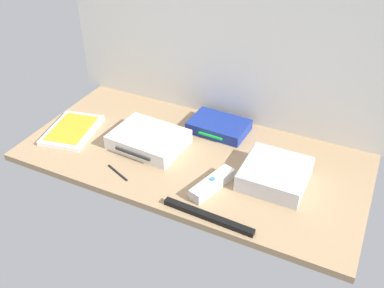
{
  "coord_description": "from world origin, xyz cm",
  "views": [
    {
      "loc": [
        43.98,
        -90.64,
        75.64
      ],
      "look_at": [
        0.0,
        0.0,
        4.0
      ],
      "focal_mm": 40.17,
      "sensor_mm": 36.0,
      "label": 1
    }
  ],
  "objects": [
    {
      "name": "ground_plane",
      "position": [
        0.0,
        0.0,
        -1.0
      ],
      "size": [
        100.0,
        48.0,
        2.0
      ],
      "primitive_type": "cube",
      "color": "#9E7F5B",
      "rests_on": "ground"
    },
    {
      "name": "back_wall",
      "position": [
        0.0,
        24.6,
        32.0
      ],
      "size": [
        110.0,
        1.2,
        64.0
      ],
      "primitive_type": "cube",
      "color": "silver",
      "rests_on": "ground"
    },
    {
      "name": "game_console",
      "position": [
        -13.84,
        -1.3,
        2.2
      ],
      "size": [
        21.93,
        17.46,
        4.4
      ],
      "rotation": [
        0.0,
        0.0,
        -0.06
      ],
      "color": "white",
      "rests_on": "ground_plane"
    },
    {
      "name": "mini_computer",
      "position": [
        25.15,
        -0.94,
        2.64
      ],
      "size": [
        17.08,
        17.08,
        5.3
      ],
      "rotation": [
        0.0,
        0.0,
        0.0
      ],
      "color": "silver",
      "rests_on": "ground_plane"
    },
    {
      "name": "game_case",
      "position": [
        -39.4,
        -5.61,
        0.76
      ],
      "size": [
        17.13,
        21.34,
        1.56
      ],
      "rotation": [
        0.0,
        0.0,
        0.2
      ],
      "color": "white",
      "rests_on": "ground_plane"
    },
    {
      "name": "network_router",
      "position": [
        1.98,
        15.4,
        1.7
      ],
      "size": [
        18.49,
        12.93,
        3.4
      ],
      "rotation": [
        0.0,
        0.0,
        -0.04
      ],
      "color": "navy",
      "rests_on": "ground_plane"
    },
    {
      "name": "remote_wand",
      "position": [
        11.23,
        -10.84,
        1.51
      ],
      "size": [
        7.6,
        15.22,
        3.4
      ],
      "rotation": [
        0.0,
        0.0,
        -0.28
      ],
      "color": "white",
      "rests_on": "ground_plane"
    },
    {
      "name": "sensor_bar",
      "position": [
        14.79,
        -21.55,
        0.7
      ],
      "size": [
        24.05,
        2.73,
        1.4
      ],
      "primitive_type": "cube",
      "rotation": [
        0.0,
        0.0,
        -0.04
      ],
      "color": "black",
      "rests_on": "ground_plane"
    },
    {
      "name": "stylus_pen",
      "position": [
        -14.95,
        -16.5,
        0.35
      ],
      "size": [
        8.61,
        4.02,
        0.7
      ],
      "primitive_type": "cylinder",
      "rotation": [
        0.0,
        1.57,
        2.76
      ],
      "color": "black",
      "rests_on": "ground_plane"
    }
  ]
}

